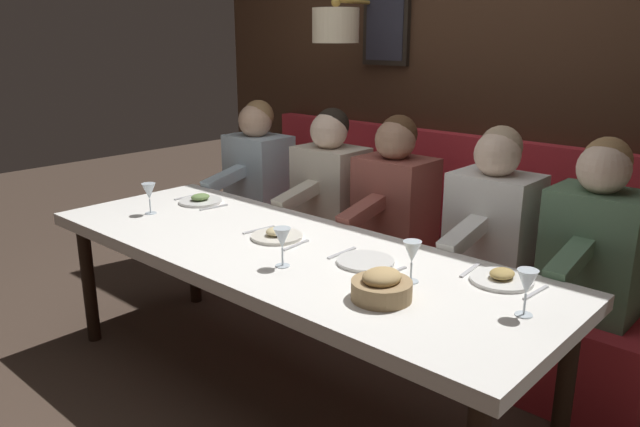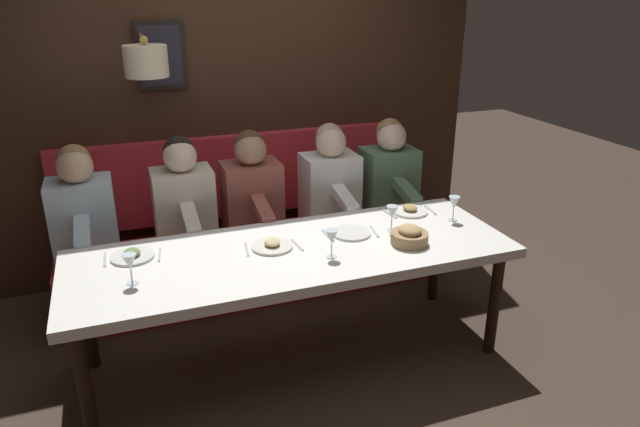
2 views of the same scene
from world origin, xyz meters
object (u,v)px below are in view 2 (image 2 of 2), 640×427
object	(u,v)px
wine_glass_1	(454,204)
wine_glass_3	(130,263)
dining_table	(294,259)
diner_nearest	(389,174)
diner_near	(330,181)
wine_glass_0	(332,238)
bread_bowl	(409,236)
diner_middle	(252,190)
diner_farthest	(82,210)
wine_glass_2	(392,213)
diner_far	(184,198)

from	to	relation	value
wine_glass_1	wine_glass_3	xyz separation A→B (m)	(-0.17, 1.99, 0.00)
dining_table	diner_nearest	distance (m)	1.38
diner_near	dining_table	bearing A→B (deg)	147.34
wine_glass_0	dining_table	bearing A→B (deg)	45.91
diner_near	bread_bowl	world-z (taller)	diner_near
diner_near	diner_middle	bearing A→B (deg)	90.00
wine_glass_3	bread_bowl	bearing A→B (deg)	-91.88
dining_table	diner_middle	distance (m)	0.89
bread_bowl	diner_farthest	bearing A→B (deg)	60.13
wine_glass_0	bread_bowl	world-z (taller)	wine_glass_0
diner_near	wine_glass_2	bearing A→B (deg)	-174.06
diner_middle	wine_glass_2	size ratio (longest dim) A/B	4.82
wine_glass_3	diner_farthest	bearing A→B (deg)	14.06
diner_nearest	wine_glass_3	xyz separation A→B (m)	(-0.98, 1.94, 0.04)
diner_far	wine_glass_3	xyz separation A→B (m)	(-0.98, 0.39, 0.04)
wine_glass_2	diner_near	bearing A→B (deg)	5.94
wine_glass_1	bread_bowl	bearing A→B (deg)	116.71
diner_near	wine_glass_1	bearing A→B (deg)	-146.79
wine_glass_0	wine_glass_3	xyz separation A→B (m)	(0.06, 1.06, 0.00)
dining_table	diner_near	world-z (taller)	diner_near
diner_farthest	wine_glass_0	size ratio (longest dim) A/B	4.82
diner_nearest	wine_glass_2	bearing A→B (deg)	154.52
diner_near	diner_farthest	xyz separation A→B (m)	(0.00, 1.70, 0.00)
diner_near	diner_farthest	world-z (taller)	same
diner_nearest	diner_farthest	bearing A→B (deg)	90.00
diner_middle	diner_near	bearing A→B (deg)	-90.00
wine_glass_3	diner_near	bearing A→B (deg)	-55.95
dining_table	diner_far	xyz separation A→B (m)	(0.88, 0.50, 0.14)
dining_table	diner_nearest	xyz separation A→B (m)	(0.88, -1.05, 0.14)
diner_nearest	bread_bowl	size ratio (longest dim) A/B	3.60
diner_far	wine_glass_1	distance (m)	1.79
wine_glass_2	bread_bowl	xyz separation A→B (m)	(-0.21, -0.01, -0.07)
wine_glass_1	wine_glass_2	world-z (taller)	same
wine_glass_1	bread_bowl	size ratio (longest dim) A/B	0.75
diner_nearest	bread_bowl	xyz separation A→B (m)	(-1.04, 0.38, -0.03)
diner_near	wine_glass_3	bearing A→B (deg)	124.05
bread_bowl	diner_middle	bearing A→B (deg)	33.61
wine_glass_3	wine_glass_1	bearing A→B (deg)	-85.18
diner_far	bread_bowl	bearing A→B (deg)	-131.72
diner_farthest	bread_bowl	bearing A→B (deg)	-119.87
dining_table	diner_near	bearing A→B (deg)	-32.66
diner_far	wine_glass_0	distance (m)	1.24
diner_nearest	wine_glass_1	size ratio (longest dim) A/B	4.82
diner_near	wine_glass_1	xyz separation A→B (m)	(-0.82, -0.53, 0.04)
dining_table	diner_near	size ratio (longest dim) A/B	3.22
diner_far	wine_glass_3	world-z (taller)	diner_far
wine_glass_0	bread_bowl	distance (m)	0.50
diner_middle	wine_glass_0	bearing A→B (deg)	-169.47
diner_middle	wine_glass_1	world-z (taller)	diner_middle
diner_far	wine_glass_0	xyz separation A→B (m)	(-1.05, -0.67, 0.04)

